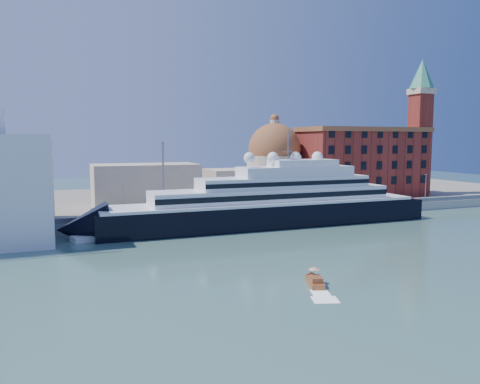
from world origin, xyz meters
name	(u,v)px	position (x,y,z in m)	size (l,w,h in m)	color
ground	(300,247)	(0.00, 0.00, 0.00)	(400.00, 400.00, 0.00)	#335850
quay	(238,215)	(0.00, 34.00, 1.25)	(180.00, 10.00, 2.50)	gray
land	(195,198)	(0.00, 75.00, 1.00)	(260.00, 72.00, 2.00)	slate
quay_fence	(244,210)	(0.00, 29.50, 3.10)	(180.00, 0.10, 1.20)	slate
superyacht	(256,208)	(0.29, 23.00, 4.69)	(90.92, 12.60, 27.17)	black
service_barge	(98,236)	(-36.53, 21.52, 0.68)	(11.01, 6.57, 2.35)	white
water_taxi	(315,281)	(-10.05, -22.67, 0.64)	(3.53, 5.89, 2.66)	maroon
warehouse	(362,162)	(52.00, 52.00, 13.79)	(43.00, 19.00, 23.25)	maroon
campanile	(420,118)	(76.00, 52.00, 28.76)	(8.40, 8.40, 47.00)	maroon
church	(230,172)	(6.39, 57.72, 10.91)	(66.00, 18.00, 25.50)	beige
lamp_posts	(193,185)	(-12.67, 32.27, 9.84)	(120.80, 2.40, 18.00)	slate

